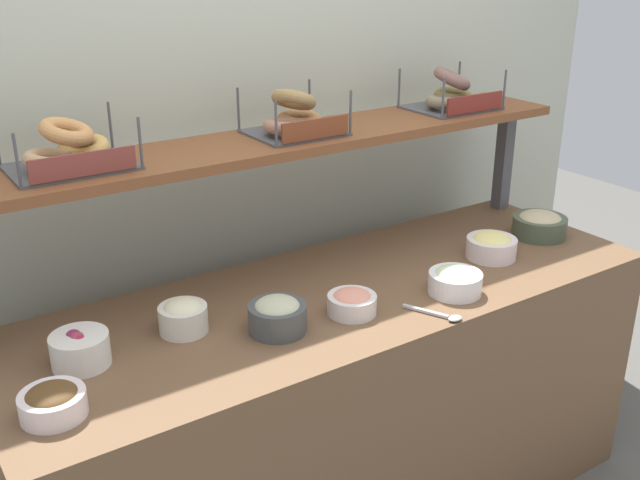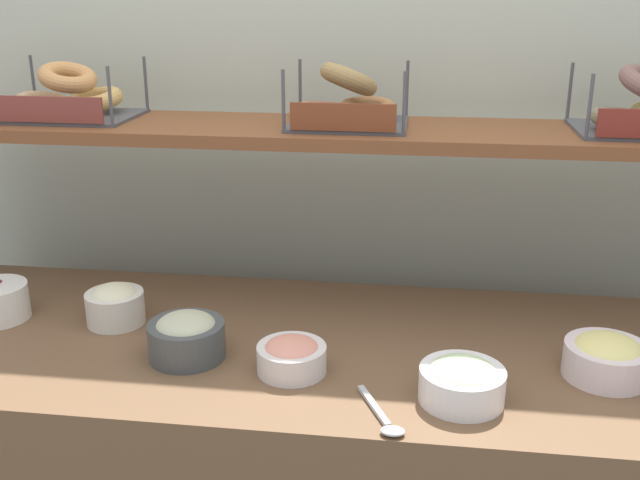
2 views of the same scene
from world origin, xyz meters
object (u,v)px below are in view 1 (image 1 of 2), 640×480
(bagel_basket_everything, at_px, (294,119))
(bagel_basket_sesame, at_px, (69,151))
(bowl_hummus, at_px, (540,224))
(bowl_lox_spread, at_px, (352,302))
(bowl_potato_salad, at_px, (183,316))
(bowl_scallion_spread, at_px, (455,280))
(bowl_egg_salad, at_px, (491,245))
(bowl_beet_salad, at_px, (80,349))
(bowl_tuna_salad, at_px, (277,315))
(bagel_basket_poppy, at_px, (451,95))
(bowl_chocolate_spread, at_px, (53,402))
(serving_spoon_near_plate, at_px, (442,315))

(bagel_basket_everything, bearing_deg, bagel_basket_sesame, 179.10)
(bowl_hummus, bearing_deg, bowl_lox_spread, -173.42)
(bowl_potato_salad, relative_size, bowl_scallion_spread, 0.82)
(bowl_egg_salad, xyz_separation_m, bowl_beet_salad, (-1.35, 0.09, 0.00))
(bowl_tuna_salad, bearing_deg, bowl_beet_salad, 166.00)
(bowl_tuna_salad, bearing_deg, bowl_hummus, 3.72)
(bowl_tuna_salad, xyz_separation_m, bagel_basket_poppy, (0.96, 0.38, 0.43))
(bowl_chocolate_spread, height_order, bagel_basket_sesame, bagel_basket_sesame)
(bowl_potato_salad, xyz_separation_m, bowl_tuna_salad, (0.21, -0.14, 0.00))
(bowl_potato_salad, relative_size, bowl_beet_salad, 0.91)
(bowl_beet_salad, bearing_deg, bagel_basket_sesame, 68.33)
(bowl_potato_salad, distance_m, bagel_basket_poppy, 1.27)
(bowl_chocolate_spread, relative_size, bagel_basket_everything, 0.52)
(bowl_beet_salad, height_order, bagel_basket_everything, bagel_basket_everything)
(bowl_hummus, height_order, bowl_beet_salad, same)
(serving_spoon_near_plate, bearing_deg, bowl_potato_salad, 152.44)
(bowl_potato_salad, bearing_deg, bagel_basket_sesame, 126.09)
(bowl_egg_salad, bearing_deg, bowl_beet_salad, 176.11)
(bowl_beet_salad, bearing_deg, bagel_basket_poppy, 9.96)
(bowl_potato_salad, bearing_deg, bowl_beet_salad, -177.04)
(bowl_tuna_salad, bearing_deg, serving_spoon_near_plate, -24.57)
(serving_spoon_near_plate, relative_size, bagel_basket_sesame, 0.51)
(bowl_egg_salad, relative_size, bowl_beet_salad, 1.14)
(bowl_egg_salad, bearing_deg, bowl_chocolate_spread, -176.56)
(bowl_chocolate_spread, relative_size, bagel_basket_sesame, 0.47)
(bagel_basket_sesame, xyz_separation_m, bagel_basket_everything, (0.69, -0.01, 0.00))
(bowl_hummus, xyz_separation_m, serving_spoon_near_plate, (-0.72, -0.27, -0.04))
(bowl_egg_salad, bearing_deg, bowl_scallion_spread, -155.66)
(bowl_tuna_salad, distance_m, bagel_basket_everything, 0.64)
(bowl_hummus, bearing_deg, bowl_tuna_salad, -176.28)
(bowl_chocolate_spread, bearing_deg, bowl_tuna_salad, 5.16)
(bowl_hummus, xyz_separation_m, bowl_beet_salad, (-1.64, 0.05, -0.00))
(bowl_chocolate_spread, xyz_separation_m, bagel_basket_sesame, (0.22, 0.44, 0.44))
(bowl_chocolate_spread, distance_m, bowl_beet_salad, 0.22)
(bowl_egg_salad, bearing_deg, serving_spoon_near_plate, -152.16)
(bowl_lox_spread, relative_size, bowl_egg_salad, 0.85)
(bowl_lox_spread, height_order, bagel_basket_everything, bagel_basket_everything)
(bagel_basket_poppy, bearing_deg, bowl_potato_salad, -168.38)
(bowl_egg_salad, height_order, bowl_tuna_salad, bowl_tuna_salad)
(bowl_beet_salad, bearing_deg, bowl_lox_spread, -12.06)
(bagel_basket_sesame, relative_size, bagel_basket_poppy, 1.05)
(bowl_hummus, distance_m, bowl_beet_salad, 1.64)
(bowl_chocolate_spread, xyz_separation_m, bowl_lox_spread, (0.85, 0.02, -0.00))
(bowl_potato_salad, bearing_deg, bowl_scallion_spread, -16.96)
(bagel_basket_sesame, bearing_deg, bowl_tuna_salad, -44.43)
(bagel_basket_everything, bearing_deg, bagel_basket_poppy, 0.36)
(bowl_lox_spread, bearing_deg, bowl_egg_salad, 5.80)
(bowl_egg_salad, relative_size, bowl_tuna_salad, 1.04)
(bowl_chocolate_spread, bearing_deg, bowl_beet_salad, 56.89)
(bagel_basket_sesame, bearing_deg, serving_spoon_near_plate, -35.35)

